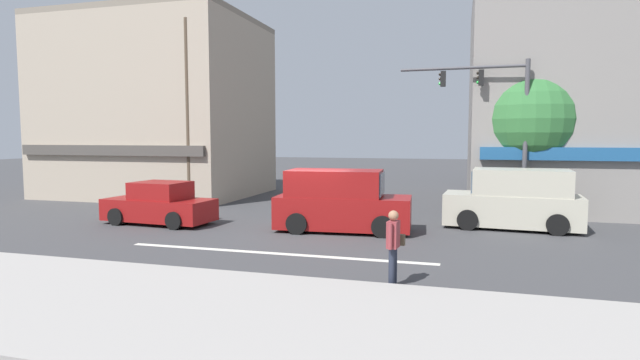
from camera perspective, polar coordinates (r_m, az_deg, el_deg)
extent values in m
plane|color=#3D3D3F|center=(17.36, -1.03, -5.84)|extent=(120.00, 120.00, 0.00)
cube|color=silver|center=(14.11, -5.20, -8.35)|extent=(9.00, 0.24, 0.01)
cube|color=#9E9993|center=(9.78, -16.11, -14.12)|extent=(40.00, 5.00, 0.16)
cube|color=tan|center=(29.73, -17.93, 7.50)|extent=(10.82, 8.29, 9.40)
cube|color=#4C4742|center=(26.28, -22.96, 3.14)|extent=(10.28, 0.24, 0.50)
cube|color=gray|center=(30.36, -18.18, 16.68)|extent=(10.82, 8.29, 0.30)
cube|color=gray|center=(27.58, 30.95, 7.70)|extent=(13.37, 11.29, 9.82)
cylinder|color=#4C3823|center=(22.58, 22.53, -0.63)|extent=(0.32, 0.32, 2.41)
sphere|color=#337038|center=(22.50, 22.76, 6.35)|extent=(4.11, 4.11, 4.11)
cylinder|color=brown|center=(24.01, -14.84, 7.36)|extent=(0.22, 0.22, 8.66)
cube|color=#473828|center=(24.50, -15.05, 16.57)|extent=(1.40, 0.12, 0.10)
cylinder|color=#47474C|center=(20.74, 22.42, 4.17)|extent=(0.18, 0.18, 6.20)
cylinder|color=#47474C|center=(20.83, 15.94, 12.21)|extent=(4.80, 0.21, 0.12)
cube|color=black|center=(20.78, 17.94, 11.07)|extent=(0.20, 0.24, 0.60)
sphere|color=black|center=(20.80, 17.62, 11.57)|extent=(0.12, 0.12, 0.12)
sphere|color=black|center=(20.78, 17.60, 11.08)|extent=(0.12, 0.12, 0.12)
sphere|color=green|center=(20.76, 17.59, 10.59)|extent=(0.12, 0.12, 0.12)
cube|color=black|center=(20.81, 13.90, 11.15)|extent=(0.20, 0.24, 0.60)
sphere|color=black|center=(20.84, 13.57, 11.65)|extent=(0.12, 0.12, 0.12)
sphere|color=black|center=(20.82, 13.56, 11.16)|extent=(0.12, 0.12, 0.12)
sphere|color=green|center=(20.80, 13.55, 10.67)|extent=(0.12, 0.12, 0.12)
cube|color=silver|center=(23.14, 4.26, -1.79)|extent=(1.87, 4.17, 0.80)
cube|color=silver|center=(23.16, 4.33, 0.00)|extent=(1.64, 1.96, 0.64)
cube|color=#475666|center=(22.23, 3.72, -0.20)|extent=(1.44, 0.12, 0.54)
cylinder|color=black|center=(21.75, 5.62, -2.82)|extent=(0.21, 0.65, 0.64)
cylinder|color=black|center=(22.17, 1.32, -2.65)|extent=(0.21, 0.65, 0.64)
cylinder|color=black|center=(24.21, 6.93, -2.04)|extent=(0.21, 0.65, 0.64)
cylinder|color=black|center=(24.60, 3.05, -1.90)|extent=(0.21, 0.65, 0.64)
cube|color=maroon|center=(17.26, 2.67, -3.67)|extent=(4.72, 2.16, 1.10)
cube|color=maroon|center=(17.19, 1.70, -0.34)|extent=(3.32, 2.02, 0.90)
cube|color=#475666|center=(16.99, 7.09, -0.44)|extent=(0.18, 1.66, 0.76)
cylinder|color=black|center=(18.05, 7.62, -4.30)|extent=(0.73, 0.25, 0.72)
cylinder|color=black|center=(16.24, 7.14, -5.33)|extent=(0.73, 0.25, 0.72)
cylinder|color=black|center=(18.47, -1.26, -4.05)|extent=(0.73, 0.25, 0.72)
cylinder|color=black|center=(16.71, -2.69, -5.01)|extent=(0.73, 0.25, 0.72)
cube|color=#B7B29E|center=(19.02, 21.01, -3.20)|extent=(4.73, 2.18, 1.10)
cube|color=#B7B29E|center=(18.91, 22.01, -0.22)|extent=(3.33, 2.04, 0.90)
cube|color=#475666|center=(18.93, 17.11, -0.07)|extent=(0.19, 1.66, 0.76)
cylinder|color=black|center=(18.18, 16.51, -4.39)|extent=(0.73, 0.25, 0.72)
cylinder|color=black|center=(20.00, 16.85, -3.57)|extent=(0.73, 0.25, 0.72)
cylinder|color=black|center=(18.23, 25.52, -4.65)|extent=(0.73, 0.25, 0.72)
cylinder|color=black|center=(20.04, 25.03, -3.80)|extent=(0.73, 0.25, 0.72)
cube|color=maroon|center=(19.64, -17.90, -3.22)|extent=(4.21, 1.99, 0.80)
cube|color=maroon|center=(19.49, -17.72, -1.14)|extent=(2.01, 1.69, 0.64)
cube|color=#475666|center=(20.10, -19.91, -1.03)|extent=(0.16, 1.44, 0.54)
cylinder|color=black|center=(19.84, -22.30, -3.91)|extent=(0.65, 0.23, 0.64)
cylinder|color=black|center=(21.11, -19.20, -3.30)|extent=(0.65, 0.23, 0.64)
cylinder|color=black|center=(18.24, -16.36, -4.49)|extent=(0.65, 0.23, 0.64)
cylinder|color=black|center=(19.62, -13.42, -3.77)|extent=(0.65, 0.23, 0.64)
cylinder|color=#232838|center=(10.99, 8.20, -9.94)|extent=(0.14, 0.14, 0.86)
cylinder|color=#232838|center=(11.16, 8.44, -9.71)|extent=(0.14, 0.14, 0.86)
cube|color=maroon|center=(10.91, 8.37, -6.16)|extent=(0.26, 0.38, 0.58)
sphere|color=#9E7051|center=(10.84, 8.40, -4.04)|extent=(0.22, 0.22, 0.22)
cylinder|color=maroon|center=(10.69, 8.04, -6.40)|extent=(0.09, 0.09, 0.56)
cylinder|color=maroon|center=(11.14, 8.68, -5.94)|extent=(0.09, 0.09, 0.56)
cube|color=brown|center=(11.24, 8.97, -6.75)|extent=(0.29, 0.15, 0.24)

